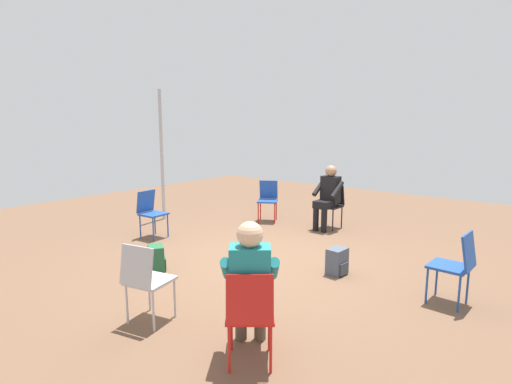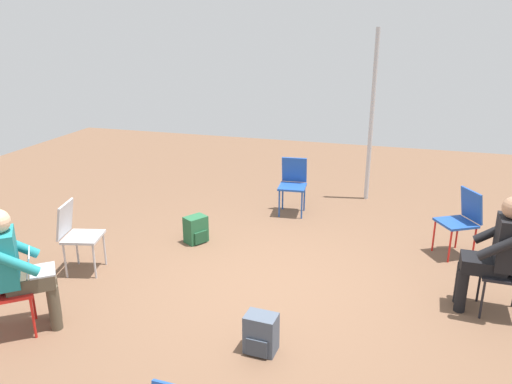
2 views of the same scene
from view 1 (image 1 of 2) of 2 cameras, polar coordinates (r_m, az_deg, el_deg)
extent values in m
plane|color=brown|center=(6.08, 0.87, -9.75)|extent=(14.43, 14.43, 0.00)
cube|color=#1E4799|center=(5.07, 25.84, -9.54)|extent=(0.42, 0.42, 0.03)
cylinder|color=#1E4799|center=(5.04, 23.21, -12.20)|extent=(0.02, 0.02, 0.42)
cylinder|color=#1E4799|center=(5.34, 24.40, -11.03)|extent=(0.02, 0.02, 0.42)
cylinder|color=#1E4799|center=(4.95, 27.02, -12.86)|extent=(0.02, 0.02, 0.42)
cylinder|color=#1E4799|center=(5.26, 28.00, -11.62)|extent=(0.02, 0.02, 0.42)
cube|color=#1E4799|center=(4.97, 28.15, -7.52)|extent=(0.11, 0.38, 0.40)
cube|color=#1E4799|center=(8.34, 1.65, -1.29)|extent=(0.55, 0.55, 0.03)
cylinder|color=red|center=(8.20, 2.68, -3.09)|extent=(0.02, 0.02, 0.42)
cylinder|color=red|center=(8.24, 0.32, -3.02)|extent=(0.02, 0.02, 0.42)
cylinder|color=red|center=(8.53, 2.91, -2.59)|extent=(0.02, 0.02, 0.42)
cylinder|color=red|center=(8.57, 0.64, -2.53)|extent=(0.02, 0.02, 0.42)
cube|color=#1E4799|center=(8.48, 1.80, 0.37)|extent=(0.37, 0.27, 0.40)
cube|color=#B7B7BC|center=(4.33, -14.86, -12.14)|extent=(0.48, 0.48, 0.03)
cylinder|color=#B7B7BC|center=(4.64, -14.99, -13.65)|extent=(0.02, 0.02, 0.42)
cylinder|color=#B7B7BC|center=(4.44, -11.54, -14.60)|extent=(0.02, 0.02, 0.42)
cylinder|color=#B7B7BC|center=(4.41, -17.95, -15.06)|extent=(0.02, 0.02, 0.42)
cylinder|color=#B7B7BC|center=(4.20, -14.45, -16.18)|extent=(0.02, 0.02, 0.42)
cube|color=#B7B7BC|center=(4.12, -16.73, -10.16)|extent=(0.39, 0.18, 0.40)
cube|color=black|center=(7.93, 10.52, -2.03)|extent=(0.41, 0.41, 0.03)
cylinder|color=black|center=(7.75, 10.91, -4.02)|extent=(0.02, 0.02, 0.42)
cylinder|color=black|center=(7.92, 8.78, -3.66)|extent=(0.02, 0.02, 0.42)
cylinder|color=black|center=(8.04, 12.14, -3.56)|extent=(0.02, 0.02, 0.42)
cylinder|color=black|center=(8.20, 10.06, -3.23)|extent=(0.02, 0.02, 0.42)
cube|color=black|center=(8.05, 11.26, -0.32)|extent=(0.38, 0.11, 0.40)
cube|color=red|center=(3.53, -0.85, -17.00)|extent=(0.56, 0.56, 0.03)
cylinder|color=red|center=(3.79, -3.53, -18.87)|extent=(0.02, 0.02, 0.42)
cylinder|color=red|center=(3.79, 1.90, -18.88)|extent=(0.02, 0.02, 0.42)
cylinder|color=red|center=(3.50, -3.86, -21.52)|extent=(0.02, 0.02, 0.42)
cylinder|color=red|center=(3.49, 2.13, -21.54)|extent=(0.02, 0.02, 0.42)
cube|color=red|center=(3.27, -0.89, -15.13)|extent=(0.35, 0.31, 0.40)
cube|color=#1E4799|center=(7.36, -14.42, -3.07)|extent=(0.43, 0.43, 0.03)
cylinder|color=#1E4799|center=(7.40, -12.49, -4.72)|extent=(0.02, 0.02, 0.42)
cylinder|color=#1E4799|center=(7.18, -14.47, -5.24)|extent=(0.02, 0.02, 0.42)
cylinder|color=#1E4799|center=(7.65, -14.24, -4.32)|extent=(0.02, 0.02, 0.42)
cylinder|color=#1E4799|center=(7.44, -16.21, -4.81)|extent=(0.02, 0.02, 0.42)
cube|color=#1E4799|center=(7.46, -15.46, -1.26)|extent=(0.12, 0.39, 0.40)
cylinder|color=#4C4233|center=(3.95, -2.16, -17.39)|extent=(0.11, 0.11, 0.45)
cylinder|color=#4C4233|center=(3.94, 0.58, -17.40)|extent=(0.11, 0.11, 0.45)
cube|color=#4C4233|center=(3.67, -0.83, -14.63)|extent=(0.50, 0.51, 0.14)
cube|color=teal|center=(3.39, -0.87, -11.94)|extent=(0.40, 0.39, 0.52)
sphere|color=#DBAD89|center=(3.28, -0.88, -6.10)|extent=(0.22, 0.22, 0.22)
cylinder|color=teal|center=(3.49, -4.20, -10.92)|extent=(0.32, 0.36, 0.31)
cylinder|color=teal|center=(3.48, 2.50, -10.92)|extent=(0.32, 0.36, 0.31)
cube|color=#9EA0A5|center=(3.74, -0.81, -12.84)|extent=(0.37, 0.36, 0.02)
cube|color=#B2D1F2|center=(3.60, -0.83, -11.92)|extent=(0.26, 0.23, 0.20)
cylinder|color=black|center=(7.63, 9.68, -4.08)|extent=(0.11, 0.11, 0.45)
cylinder|color=black|center=(7.72, 8.54, -3.88)|extent=(0.11, 0.11, 0.45)
cube|color=black|center=(7.75, 9.83, -1.70)|extent=(0.32, 0.43, 0.14)
cube|color=black|center=(7.87, 10.60, 0.36)|extent=(0.35, 0.23, 0.52)
sphere|color=#A87A5B|center=(7.82, 10.68, 2.96)|extent=(0.22, 0.22, 0.22)
cylinder|color=black|center=(7.68, 11.51, 0.30)|extent=(0.10, 0.40, 0.31)
cylinder|color=black|center=(7.88, 8.98, 0.62)|extent=(0.10, 0.40, 0.31)
cube|color=#235B38|center=(5.79, -14.08, -9.17)|extent=(0.34, 0.32, 0.36)
cube|color=#1C492C|center=(5.81, -14.05, -9.93)|extent=(0.30, 0.32, 0.16)
cube|color=#475160|center=(5.61, 11.50, -9.67)|extent=(0.22, 0.29, 0.36)
cube|color=#39414D|center=(5.64, 11.47, -10.45)|extent=(0.26, 0.21, 0.16)
cylinder|color=#B2B2B7|center=(8.67, -13.31, 5.09)|extent=(0.07, 0.07, 2.73)
camera|label=2|loc=(5.92, 52.45, 13.32)|focal=35.00mm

